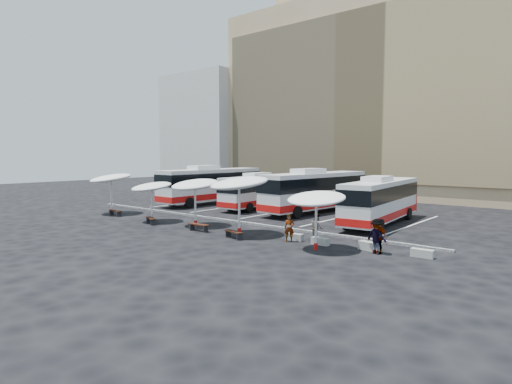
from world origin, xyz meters
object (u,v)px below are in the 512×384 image
Objects in this scene: sunshade_4 at (316,199)px; conc_bench_2 at (370,246)px; sunshade_1 at (152,187)px; wood_bench_1 at (151,219)px; bus_1 at (263,190)px; conc_bench_0 at (295,237)px; conc_bench_1 at (320,241)px; passenger_3 at (377,236)px; passenger_0 at (289,228)px; passenger_2 at (378,237)px; sunshade_0 at (111,178)px; wood_bench_0 at (115,212)px; sunshade_3 at (239,183)px; bus_2 at (316,190)px; bus_0 at (212,184)px; wood_bench_2 at (199,226)px; bus_3 at (381,199)px; wood_bench_3 at (234,233)px; passenger_1 at (317,227)px; sunshade_2 at (195,185)px; conc_bench_3 at (422,253)px.

conc_bench_2 is at bearing 35.77° from sunshade_4.
sunshade_1 reaches higher than wood_bench_1.
bus_1 is 16.16m from conc_bench_0.
passenger_3 is (3.49, -0.02, 0.73)m from conc_bench_1.
conc_bench_2 is at bearing -24.73° from passenger_0.
passenger_2 reaches higher than conc_bench_2.
sunshade_0 is 2.89× the size of wood_bench_0.
conc_bench_1 is at bearing 1.68° from sunshade_0.
sunshade_3 is at bearing -0.26° from sunshade_0.
bus_2 is at bearing 65.99° from wood_bench_1.
bus_0 reaches higher than sunshade_1.
sunshade_3 reaches higher than sunshade_4.
passenger_0 is (17.81, 0.67, 0.47)m from wood_bench_0.
wood_bench_0 is 0.97× the size of wood_bench_2.
sunshade_1 is at bearing 175.39° from wood_bench_2.
sunshade_4 is 3.83m from conc_bench_0.
bus_0 reaches higher than bus_3.
wood_bench_3 is (15.95, -1.26, -2.78)m from sunshade_0.
bus_3 is at bearing -3.05° from bus_0.
sunshade_1 is (5.52, -11.86, 0.65)m from bus_0.
passenger_3 is (12.23, 1.51, 0.55)m from wood_bench_2.
sunshade_4 reaches higher than sunshade_1.
passenger_1 is (8.09, 2.18, 0.49)m from wood_bench_2.
bus_2 is at bearing 85.68° from wood_bench_2.
bus_0 is 7.90× the size of wood_bench_2.
wood_bench_3 is at bearing 167.36° from passenger_0.
sunshade_2 is at bearing -163.38° from passenger_2.
wood_bench_0 reaches higher than conc_bench_1.
wood_bench_2 is 7.04m from conc_bench_0.
bus_2 is 13.70m from passenger_0.
conc_bench_3 is at bearing -142.56° from passenger_1.
sunshade_0 reaches higher than conc_bench_3.
sunshade_2 is (-10.12, -9.67, 1.17)m from bus_3.
bus_3 is at bearing -54.49° from passenger_1.
passenger_0 is (3.88, 0.21, -2.54)m from sunshade_3.
bus_1 is 2.25× the size of sunshade_3.
bus_1 is at bearing 122.70° from sunshade_3.
sunshade_4 reaches higher than conc_bench_3.
conc_bench_0 is at bearing 59.28° from passenger_1.
wood_bench_2 is 11.79m from conc_bench_2.
bus_3 is at bearing 28.95° from wood_bench_0.
passenger_2 is at bearing 1.50° from sunshade_0.
conc_bench_2 is (2.39, 1.72, -2.60)m from sunshade_4.
passenger_3 reaches higher than passenger_2.
conc_bench_2 is at bearing -23.46° from bus_0.
sunshade_4 is 20.33m from wood_bench_0.
bus_0 is 7.47× the size of passenger_1.
conc_bench_1 is (5.75, 0.69, -3.17)m from sunshade_3.
sunshade_0 reaches higher than passenger_3.
bus_1 is 15.66m from wood_bench_3.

